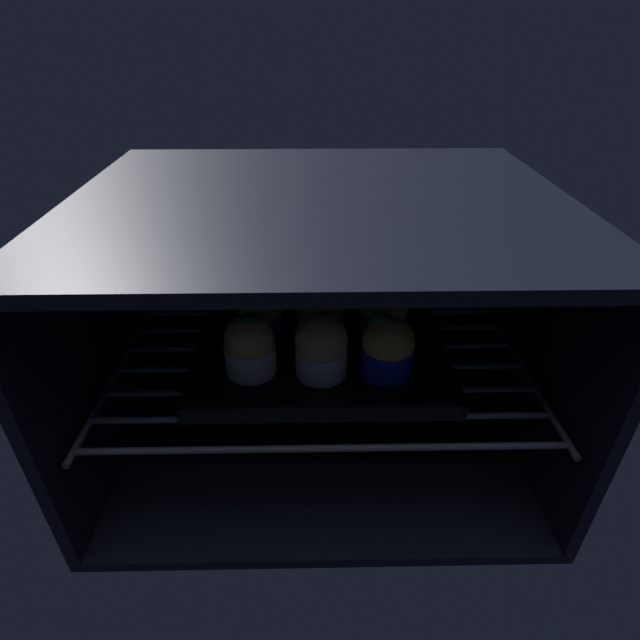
{
  "coord_description": "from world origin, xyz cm",
  "views": [
    {
      "loc": [
        -1.04,
        -34.51,
        53.74
      ],
      "look_at": [
        0.0,
        23.09,
        17.49
      ],
      "focal_mm": 27.44,
      "sensor_mm": 36.0,
      "label": 1
    }
  ],
  "objects_px": {
    "muffin_row1_col0": "(261,314)",
    "muffin_row2_col1": "(321,282)",
    "baking_tray": "(320,337)",
    "muffin_row1_col2": "(383,310)",
    "muffin_row1_col1": "(321,310)",
    "muffin_row2_col2": "(375,282)",
    "muffin_row0_col1": "(325,346)",
    "muffin_row0_col0": "(250,346)",
    "muffin_row2_col0": "(263,282)",
    "muffin_row0_col2": "(387,347)"
  },
  "relations": [
    {
      "from": "muffin_row1_col2",
      "to": "muffin_row2_col2",
      "type": "relative_size",
      "value": 1.05
    },
    {
      "from": "muffin_row2_col0",
      "to": "muffin_row2_col1",
      "type": "bearing_deg",
      "value": -1.87
    },
    {
      "from": "muffin_row0_col1",
      "to": "muffin_row2_col0",
      "type": "height_order",
      "value": "same"
    },
    {
      "from": "baking_tray",
      "to": "muffin_row2_col0",
      "type": "distance_m",
      "value": 0.13
    },
    {
      "from": "muffin_row1_col1",
      "to": "muffin_row1_col0",
      "type": "bearing_deg",
      "value": -176.85
    },
    {
      "from": "muffin_row0_col1",
      "to": "muffin_row2_col0",
      "type": "bearing_deg",
      "value": 117.41
    },
    {
      "from": "muffin_row0_col1",
      "to": "muffin_row2_col1",
      "type": "bearing_deg",
      "value": 90.54
    },
    {
      "from": "muffin_row0_col1",
      "to": "muffin_row2_col0",
      "type": "relative_size",
      "value": 1.01
    },
    {
      "from": "muffin_row0_col2",
      "to": "muffin_row2_col0",
      "type": "relative_size",
      "value": 0.98
    },
    {
      "from": "muffin_row0_col1",
      "to": "muffin_row0_col2",
      "type": "distance_m",
      "value": 0.08
    },
    {
      "from": "muffin_row1_col1",
      "to": "muffin_row2_col0",
      "type": "bearing_deg",
      "value": 136.05
    },
    {
      "from": "muffin_row0_col1",
      "to": "muffin_row0_col2",
      "type": "height_order",
      "value": "muffin_row0_col1"
    },
    {
      "from": "muffin_row1_col2",
      "to": "muffin_row2_col2",
      "type": "height_order",
      "value": "muffin_row1_col2"
    },
    {
      "from": "baking_tray",
      "to": "muffin_row1_col1",
      "type": "distance_m",
      "value": 0.04
    },
    {
      "from": "muffin_row1_col2",
      "to": "muffin_row2_col1",
      "type": "distance_m",
      "value": 0.12
    },
    {
      "from": "muffin_row1_col2",
      "to": "muffin_row0_col2",
      "type": "bearing_deg",
      "value": -93.56
    },
    {
      "from": "muffin_row1_col1",
      "to": "muffin_row2_col1",
      "type": "bearing_deg",
      "value": 89.5
    },
    {
      "from": "muffin_row1_col0",
      "to": "muffin_row2_col1",
      "type": "bearing_deg",
      "value": 45.85
    },
    {
      "from": "muffin_row1_col1",
      "to": "muffin_row1_col2",
      "type": "relative_size",
      "value": 0.98
    },
    {
      "from": "muffin_row1_col0",
      "to": "muffin_row0_col2",
      "type": "bearing_deg",
      "value": -27.18
    },
    {
      "from": "muffin_row0_col0",
      "to": "muffin_row2_col1",
      "type": "distance_m",
      "value": 0.19
    },
    {
      "from": "baking_tray",
      "to": "muffin_row1_col2",
      "type": "bearing_deg",
      "value": -0.34
    },
    {
      "from": "baking_tray",
      "to": "muffin_row0_col2",
      "type": "height_order",
      "value": "muffin_row0_col2"
    },
    {
      "from": "muffin_row0_col0",
      "to": "muffin_row2_col0",
      "type": "height_order",
      "value": "muffin_row2_col0"
    },
    {
      "from": "muffin_row2_col2",
      "to": "muffin_row2_col1",
      "type": "bearing_deg",
      "value": -178.77
    },
    {
      "from": "muffin_row0_col1",
      "to": "muffin_row1_col2",
      "type": "bearing_deg",
      "value": 46.35
    },
    {
      "from": "muffin_row0_col2",
      "to": "muffin_row2_col2",
      "type": "height_order",
      "value": "muffin_row0_col2"
    },
    {
      "from": "muffin_row1_col2",
      "to": "muffin_row0_col0",
      "type": "bearing_deg",
      "value": -155.37
    },
    {
      "from": "muffin_row0_col2",
      "to": "muffin_row1_col0",
      "type": "bearing_deg",
      "value": 152.82
    },
    {
      "from": "baking_tray",
      "to": "muffin_row1_col0",
      "type": "height_order",
      "value": "muffin_row1_col0"
    },
    {
      "from": "muffin_row2_col2",
      "to": "muffin_row0_col0",
      "type": "bearing_deg",
      "value": -136.33
    },
    {
      "from": "muffin_row2_col2",
      "to": "muffin_row2_col0",
      "type": "bearing_deg",
      "value": 179.63
    },
    {
      "from": "muffin_row0_col1",
      "to": "muffin_row1_col2",
      "type": "height_order",
      "value": "muffin_row0_col1"
    },
    {
      "from": "muffin_row1_col0",
      "to": "baking_tray",
      "type": "bearing_deg",
      "value": 2.03
    },
    {
      "from": "baking_tray",
      "to": "muffin_row2_col2",
      "type": "xyz_separation_m",
      "value": [
        0.09,
        0.09,
        0.04
      ]
    },
    {
      "from": "baking_tray",
      "to": "muffin_row1_col1",
      "type": "relative_size",
      "value": 4.04
    },
    {
      "from": "muffin_row1_col2",
      "to": "muffin_row2_col0",
      "type": "height_order",
      "value": "muffin_row2_col0"
    },
    {
      "from": "muffin_row0_col0",
      "to": "muffin_row2_col2",
      "type": "height_order",
      "value": "muffin_row0_col0"
    },
    {
      "from": "baking_tray",
      "to": "muffin_row0_col1",
      "type": "height_order",
      "value": "muffin_row0_col1"
    },
    {
      "from": "muffin_row0_col2",
      "to": "muffin_row1_col0",
      "type": "relative_size",
      "value": 1.09
    },
    {
      "from": "muffin_row1_col2",
      "to": "muffin_row0_col1",
      "type": "bearing_deg",
      "value": -133.65
    },
    {
      "from": "muffin_row0_col0",
      "to": "muffin_row0_col1",
      "type": "distance_m",
      "value": 0.09
    },
    {
      "from": "muffin_row1_col1",
      "to": "muffin_row0_col0",
      "type": "bearing_deg",
      "value": -137.47
    },
    {
      "from": "baking_tray",
      "to": "muffin_row2_col1",
      "type": "relative_size",
      "value": 4.13
    },
    {
      "from": "muffin_row1_col0",
      "to": "muffin_row2_col2",
      "type": "height_order",
      "value": "muffin_row2_col2"
    },
    {
      "from": "muffin_row1_col0",
      "to": "muffin_row2_col1",
      "type": "xyz_separation_m",
      "value": [
        0.08,
        0.09,
        0.0
      ]
    },
    {
      "from": "muffin_row2_col0",
      "to": "muffin_row0_col1",
      "type": "bearing_deg",
      "value": -62.59
    },
    {
      "from": "muffin_row0_col1",
      "to": "muffin_row1_col0",
      "type": "distance_m",
      "value": 0.12
    },
    {
      "from": "muffin_row2_col2",
      "to": "muffin_row1_col2",
      "type": "bearing_deg",
      "value": -89.11
    },
    {
      "from": "muffin_row0_col2",
      "to": "muffin_row2_col1",
      "type": "distance_m",
      "value": 0.19
    }
  ]
}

